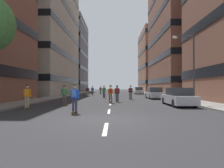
% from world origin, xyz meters
% --- Properties ---
extents(ground_plane, '(161.78, 161.78, 0.00)m').
position_xyz_m(ground_plane, '(0.00, 26.96, 0.00)').
color(ground_plane, '#28282B').
extents(sidewalk_left, '(2.73, 74.15, 0.14)m').
position_xyz_m(sidewalk_left, '(-8.34, 30.33, 0.07)').
color(sidewalk_left, gray).
rests_on(sidewalk_left, ground_plane).
extents(sidewalk_right, '(2.73, 74.15, 0.14)m').
position_xyz_m(sidewalk_right, '(8.34, 30.33, 0.07)').
color(sidewalk_right, gray).
rests_on(sidewalk_right, ground_plane).
extents(lane_markings, '(0.16, 62.20, 0.01)m').
position_xyz_m(lane_markings, '(0.00, 28.00, 0.00)').
color(lane_markings, silver).
rests_on(lane_markings, ground_plane).
extents(building_left_mid, '(15.88, 23.47, 30.91)m').
position_xyz_m(building_left_mid, '(-17.58, 31.69, 15.55)').
color(building_left_mid, '#BCB29E').
rests_on(building_left_mid, ground_plane).
extents(building_left_far, '(15.88, 17.44, 24.20)m').
position_xyz_m(building_left_far, '(-17.58, 54.64, 12.19)').
color(building_left_far, slate).
rests_on(building_left_far, ground_plane).
extents(building_right_mid, '(15.88, 20.39, 37.77)m').
position_xyz_m(building_right_mid, '(17.58, 31.69, 18.97)').
color(building_right_mid, brown).
rests_on(building_right_mid, ground_plane).
extents(building_right_far, '(15.88, 17.45, 20.42)m').
position_xyz_m(building_right_far, '(17.58, 54.64, 10.30)').
color(building_right_far, '#9E6B51').
rests_on(building_right_far, ground_plane).
extents(parked_car_near, '(1.82, 4.40, 1.52)m').
position_xyz_m(parked_car_near, '(5.77, 32.06, 0.70)').
color(parked_car_near, silver).
rests_on(parked_car_near, ground_plane).
extents(parked_car_mid, '(1.82, 4.40, 1.52)m').
position_xyz_m(parked_car_mid, '(5.77, 6.72, 0.70)').
color(parked_car_mid, '#B2B7BF').
rests_on(parked_car_mid, ground_plane).
extents(parked_car_far, '(1.82, 4.40, 1.52)m').
position_xyz_m(parked_car_far, '(5.77, 16.02, 0.70)').
color(parked_car_far, '#B2B7BF').
rests_on(parked_car_far, ground_plane).
extents(streetlamp_right, '(2.13, 0.30, 6.50)m').
position_xyz_m(streetlamp_right, '(7.69, 8.96, 4.14)').
color(streetlamp_right, '#3F3F44').
rests_on(streetlamp_right, sidewalk_right).
extents(skater_0, '(0.54, 0.91, 1.78)m').
position_xyz_m(skater_0, '(-2.08, 2.21, 1.02)').
color(skater_0, brown).
rests_on(skater_0, ground_plane).
extents(skater_1, '(0.56, 0.92, 1.78)m').
position_xyz_m(skater_1, '(-1.11, 17.76, 0.98)').
color(skater_1, brown).
rests_on(skater_1, ground_plane).
extents(skater_2, '(0.55, 0.91, 1.78)m').
position_xyz_m(skater_2, '(1.08, 35.60, 1.02)').
color(skater_2, brown).
rests_on(skater_2, ground_plane).
extents(skater_3, '(0.55, 0.91, 1.78)m').
position_xyz_m(skater_3, '(0.66, 10.54, 1.02)').
color(skater_3, brown).
rests_on(skater_3, ground_plane).
extents(skater_4, '(0.55, 0.92, 1.78)m').
position_xyz_m(skater_4, '(-1.52, 25.83, 0.98)').
color(skater_4, brown).
rests_on(skater_4, ground_plane).
extents(skater_5, '(0.57, 0.92, 1.78)m').
position_xyz_m(skater_5, '(2.44, 14.66, 1.02)').
color(skater_5, brown).
rests_on(skater_5, ground_plane).
extents(skater_6, '(0.55, 0.92, 1.78)m').
position_xyz_m(skater_6, '(-6.00, 4.38, 0.98)').
color(skater_6, brown).
rests_on(skater_6, ground_plane).
extents(skater_7, '(0.57, 0.92, 1.78)m').
position_xyz_m(skater_7, '(-4.02, 7.19, 1.02)').
color(skater_7, brown).
rests_on(skater_7, ground_plane).
extents(skater_8, '(0.53, 0.90, 1.78)m').
position_xyz_m(skater_8, '(-0.01, 9.07, 1.02)').
color(skater_8, brown).
rests_on(skater_8, ground_plane).
extents(skater_9, '(0.54, 0.91, 1.78)m').
position_xyz_m(skater_9, '(-4.00, 21.34, 1.02)').
color(skater_9, brown).
rests_on(skater_9, ground_plane).
extents(skater_10, '(0.54, 0.91, 1.78)m').
position_xyz_m(skater_10, '(-2.63, 32.07, 1.02)').
color(skater_10, brown).
rests_on(skater_10, ground_plane).
extents(skater_11, '(0.56, 0.92, 1.78)m').
position_xyz_m(skater_11, '(-3.76, 26.11, 0.98)').
color(skater_11, brown).
rests_on(skater_11, ground_plane).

